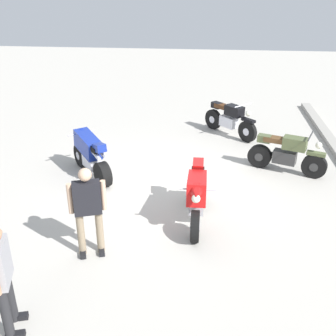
{
  "coord_description": "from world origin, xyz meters",
  "views": [
    {
      "loc": [
        8.31,
        0.96,
        4.47
      ],
      "look_at": [
        0.51,
        0.15,
        0.75
      ],
      "focal_mm": 43.26,
      "sensor_mm": 36.0,
      "label": 1
    }
  ],
  "objects_px": {
    "person_in_gray_shirt": "(1,274)",
    "motorcycle_olive_vintage": "(287,154)",
    "motorcycle_black_cruiser": "(230,119)",
    "motorcycle_blue_sportbike": "(90,153)",
    "motorcycle_red_sportbike": "(197,195)",
    "person_in_black_shirt": "(88,207)"
  },
  "relations": [
    {
      "from": "motorcycle_red_sportbike",
      "to": "motorcycle_olive_vintage",
      "type": "relative_size",
      "value": 1.04
    },
    {
      "from": "motorcycle_blue_sportbike",
      "to": "person_in_gray_shirt",
      "type": "xyz_separation_m",
      "value": [
        4.85,
        0.22,
        0.38
      ]
    },
    {
      "from": "motorcycle_blue_sportbike",
      "to": "person_in_gray_shirt",
      "type": "height_order",
      "value": "person_in_gray_shirt"
    },
    {
      "from": "motorcycle_red_sportbike",
      "to": "motorcycle_black_cruiser",
      "type": "xyz_separation_m",
      "value": [
        -5.02,
        0.82,
        -0.07
      ]
    },
    {
      "from": "motorcycle_black_cruiser",
      "to": "motorcycle_blue_sportbike",
      "type": "bearing_deg",
      "value": -91.3
    },
    {
      "from": "person_in_black_shirt",
      "to": "person_in_gray_shirt",
      "type": "bearing_deg",
      "value": -37.61
    },
    {
      "from": "motorcycle_blue_sportbike",
      "to": "motorcycle_black_cruiser",
      "type": "xyz_separation_m",
      "value": [
        -3.21,
        3.48,
        -0.07
      ]
    },
    {
      "from": "motorcycle_blue_sportbike",
      "to": "person_in_gray_shirt",
      "type": "bearing_deg",
      "value": 143.77
    },
    {
      "from": "motorcycle_blue_sportbike",
      "to": "motorcycle_olive_vintage",
      "type": "relative_size",
      "value": 0.87
    },
    {
      "from": "motorcycle_blue_sportbike",
      "to": "person_in_black_shirt",
      "type": "height_order",
      "value": "person_in_black_shirt"
    },
    {
      "from": "motorcycle_blue_sportbike",
      "to": "motorcycle_red_sportbike",
      "type": "bearing_deg",
      "value": -163.05
    },
    {
      "from": "motorcycle_olive_vintage",
      "to": "person_in_black_shirt",
      "type": "xyz_separation_m",
      "value": [
        3.73,
        -3.94,
        0.45
      ]
    },
    {
      "from": "motorcycle_red_sportbike",
      "to": "person_in_gray_shirt",
      "type": "height_order",
      "value": "person_in_gray_shirt"
    },
    {
      "from": "motorcycle_blue_sportbike",
      "to": "motorcycle_black_cruiser",
      "type": "height_order",
      "value": "motorcycle_blue_sportbike"
    },
    {
      "from": "motorcycle_red_sportbike",
      "to": "person_in_gray_shirt",
      "type": "relative_size",
      "value": 1.15
    },
    {
      "from": "person_in_gray_shirt",
      "to": "motorcycle_olive_vintage",
      "type": "bearing_deg",
      "value": 33.73
    },
    {
      "from": "motorcycle_olive_vintage",
      "to": "person_in_black_shirt",
      "type": "bearing_deg",
      "value": -115.61
    },
    {
      "from": "motorcycle_black_cruiser",
      "to": "person_in_gray_shirt",
      "type": "xyz_separation_m",
      "value": [
        8.07,
        -3.26,
        0.45
      ]
    },
    {
      "from": "motorcycle_olive_vintage",
      "to": "person_in_gray_shirt",
      "type": "relative_size",
      "value": 1.11
    },
    {
      "from": "person_in_gray_shirt",
      "to": "motorcycle_blue_sportbike",
      "type": "bearing_deg",
      "value": 75.82
    },
    {
      "from": "motorcycle_olive_vintage",
      "to": "person_in_gray_shirt",
      "type": "xyz_separation_m",
      "value": [
        5.55,
        -4.57,
        0.48
      ]
    },
    {
      "from": "person_in_gray_shirt",
      "to": "person_in_black_shirt",
      "type": "height_order",
      "value": "person_in_gray_shirt"
    }
  ]
}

